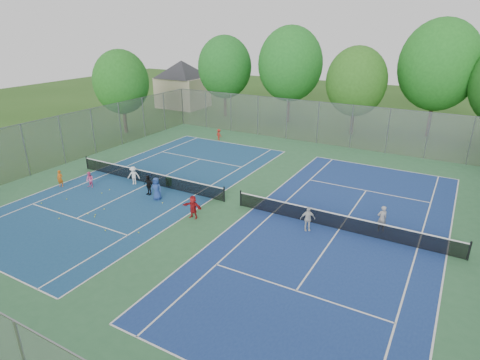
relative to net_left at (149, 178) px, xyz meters
The scene contains 37 objects.
ground 7.01m from the net_left, ahead, with size 120.00×120.00×0.00m, color #2A5119.
court_pad 7.01m from the net_left, ahead, with size 32.00×32.00×0.01m, color #30663D.
court_left 0.44m from the net_left, ahead, with size 10.97×23.77×0.01m, color navy.
court_right 14.01m from the net_left, ahead, with size 10.97×23.77×0.01m, color navy.
net_left is the anchor object (origin of this frame).
net_right 14.00m from the net_left, ahead, with size 12.87×0.10×0.91m, color black.
fence_north 17.53m from the net_left, 66.37° to the left, with size 32.00×0.10×4.00m, color gray.
fence_west 9.13m from the net_left, behind, with size 32.00×0.10×4.00m, color gray.
house 28.55m from the net_left, 122.01° to the left, with size 11.03×11.03×7.30m.
tree_nw 23.72m from the net_left, 107.65° to the left, with size 6.40×6.40×9.58m.
tree_nl 23.81m from the net_left, 87.51° to the left, with size 7.20×7.20×10.69m.
tree_nc 23.38m from the net_left, 66.80° to the left, with size 6.00×6.00×8.85m.
tree_nr 29.59m from the net_left, 56.31° to the left, with size 7.60×7.60×11.42m.
tree_side_w 16.34m from the net_left, 140.19° to the left, with size 5.60×5.60×8.47m.
ball_crate 1.33m from the net_left, 131.48° to the left, with size 0.33×0.33×0.28m, color #174EAF.
ball_hopper 1.54m from the net_left, 16.65° to the left, with size 0.30×0.30×0.60m, color #258733.
student_a 6.15m from the net_left, 145.25° to the right, with size 0.44×0.29×1.22m, color #C85812.
student_b 4.04m from the net_left, 140.50° to the right, with size 0.56×0.43×1.15m, color pink.
student_c 1.06m from the net_left, 144.85° to the right, with size 0.87×0.50×1.34m, color white.
student_d 2.03m from the net_left, 48.38° to the right, with size 0.81×0.34×1.38m, color black.
student_e 3.01m from the net_left, 38.33° to the right, with size 0.75×0.49×1.53m, color navy.
student_f 6.65m from the net_left, 25.56° to the right, with size 1.32×0.42×1.42m, color #AB181C.
child_far_baseline 12.40m from the net_left, 98.24° to the left, with size 0.72×0.41×1.11m, color #A82318.
instructor 16.08m from the net_left, ahead, with size 0.56×0.37×1.54m, color gray.
teen_court_b 12.48m from the net_left, ahead, with size 0.84×0.35×1.43m, color silver.
tennis_ball_0 7.12m from the net_left, 121.12° to the right, with size 0.07×0.07×0.07m, color #A4C92E.
tennis_ball_1 2.81m from the net_left, 124.18° to the right, with size 0.07×0.07×0.07m, color #D4EF37.
tennis_ball_2 3.81m from the net_left, 35.65° to the right, with size 0.07×0.07×0.07m, color yellow.
tennis_ball_3 5.83m from the net_left, 81.84° to the right, with size 0.07×0.07×0.07m, color #BAE134.
tennis_ball_4 5.69m from the net_left, 88.58° to the right, with size 0.07×0.07×0.07m, color #C5DF34.
tennis_ball_5 4.75m from the net_left, 83.83° to the right, with size 0.07×0.07×0.07m, color yellow.
tennis_ball_6 3.41m from the net_left, 117.18° to the right, with size 0.07×0.07×0.07m, color #A3C22D.
tennis_ball_7 5.60m from the net_left, 83.26° to the right, with size 0.07×0.07×0.07m, color gold.
tennis_ball_8 7.42m from the net_left, 52.93° to the right, with size 0.07×0.07×0.07m, color #C1CE2F.
tennis_ball_9 5.61m from the net_left, 120.01° to the right, with size 0.07×0.07×0.07m, color #AACB2F.
tennis_ball_10 7.01m from the net_left, 96.84° to the right, with size 0.07×0.07×0.07m, color #C1D732.
tennis_ball_11 7.19m from the net_left, 68.02° to the right, with size 0.07×0.07×0.07m, color #C1CE30.
Camera 1 is at (11.98, -20.14, 10.87)m, focal length 30.00 mm.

